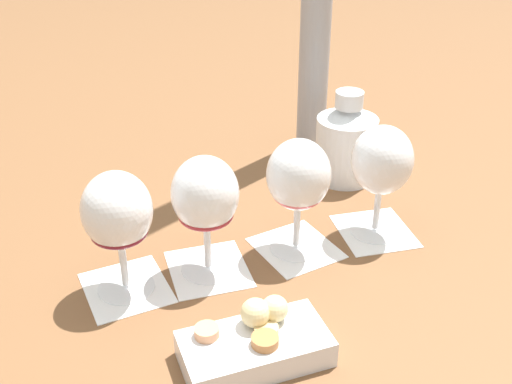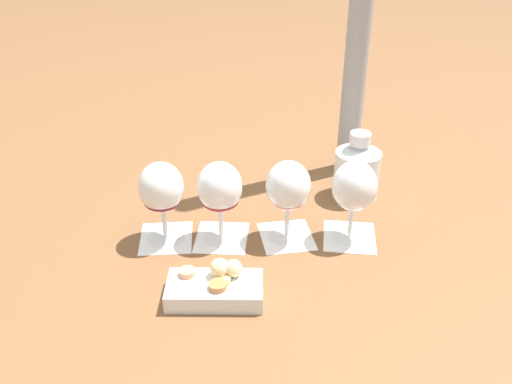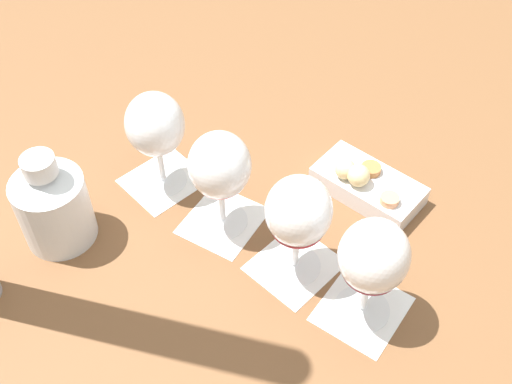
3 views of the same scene
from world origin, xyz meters
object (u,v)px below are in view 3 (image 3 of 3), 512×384
Objects in this scene: wine_glass_3 at (373,260)px; snack_dish at (366,184)px; wine_glass_1 at (220,170)px; wine_glass_2 at (298,215)px; ceramic_vase at (52,204)px; wine_glass_0 at (155,129)px.

snack_dish is (0.04, 0.21, -0.09)m from wine_glass_3.
snack_dish is at bearing 11.18° from wine_glass_1.
ceramic_vase is at bearing 167.02° from wine_glass_2.
wine_glass_1 is (0.09, -0.09, -0.00)m from wine_glass_0.
wine_glass_3 is at bearing -42.44° from wine_glass_2.
wine_glass_0 is 1.08× the size of ceramic_vase.
snack_dish is (0.22, 0.04, -0.09)m from wine_glass_1.
ceramic_vase reaches higher than snack_dish.
wine_glass_2 and wine_glass_3 have the same top height.
wine_glass_0 is 1.00× the size of wine_glass_3.
wine_glass_0 is at bearing 137.43° from wine_glass_3.
ceramic_vase is (-0.33, 0.08, -0.04)m from wine_glass_2.
wine_glass_0 is 0.33m from snack_dish.
wine_glass_3 is (0.18, -0.16, 0.00)m from wine_glass_1.
wine_glass_3 is 1.08× the size of ceramic_vase.
wine_glass_2 is 0.11m from wine_glass_3.
wine_glass_1 is at bearing 138.53° from wine_glass_2.
wine_glass_2 is (0.19, -0.18, 0.00)m from wine_glass_0.
wine_glass_1 is 0.24m from snack_dish.
wine_glass_2 reaches higher than snack_dish.
wine_glass_0 reaches higher than ceramic_vase.
wine_glass_0 is at bearing 137.37° from wine_glass_2.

